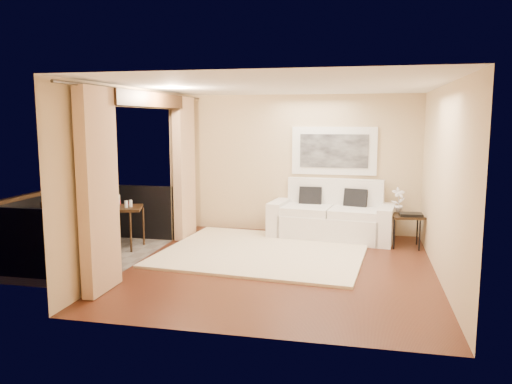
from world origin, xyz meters
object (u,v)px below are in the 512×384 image
(sofa, at_px, (332,217))
(ice_bucket, at_px, (116,200))
(bistro_table, at_px, (123,212))
(orchid, at_px, (398,200))
(side_table, at_px, (406,218))
(balcony_chair_far, at_px, (78,216))
(balcony_chair_near, at_px, (54,231))

(sofa, relative_size, ice_bucket, 11.86)
(bistro_table, bearing_deg, orchid, 15.30)
(orchid, xyz_separation_m, bistro_table, (-4.67, -1.28, -0.16))
(sofa, distance_m, side_table, 1.40)
(orchid, bearing_deg, balcony_chair_far, -161.19)
(balcony_chair_near, distance_m, ice_bucket, 1.46)
(orchid, height_order, ice_bucket, orchid)
(sofa, xyz_separation_m, side_table, (1.32, -0.45, 0.13))
(ice_bucket, bearing_deg, bistro_table, -25.48)
(bistro_table, distance_m, balcony_chair_far, 0.76)
(balcony_chair_near, bearing_deg, side_table, 14.22)
(orchid, distance_m, balcony_chair_far, 5.53)
(balcony_chair_far, relative_size, balcony_chair_near, 1.10)
(orchid, bearing_deg, balcony_chair_near, -153.03)
(sofa, distance_m, ice_bucket, 3.97)
(side_table, bearing_deg, ice_bucket, -168.47)
(ice_bucket, bearing_deg, balcony_chair_near, -101.11)
(sofa, xyz_separation_m, orchid, (1.18, -0.27, 0.41))
(balcony_chair_far, bearing_deg, bistro_table, -150.37)
(bistro_table, xyz_separation_m, balcony_chair_far, (-0.56, -0.51, -0.00))
(bistro_table, xyz_separation_m, balcony_chair_near, (-0.45, -1.33, -0.07))
(side_table, relative_size, balcony_chair_far, 0.56)
(bistro_table, bearing_deg, side_table, 12.89)
(side_table, distance_m, balcony_chair_near, 5.79)
(ice_bucket, bearing_deg, balcony_chair_far, -123.52)
(orchid, xyz_separation_m, balcony_chair_near, (-5.12, -2.60, -0.22))
(orchid, distance_m, balcony_chair_near, 5.75)
(orchid, distance_m, bistro_table, 4.84)
(side_table, bearing_deg, orchid, 127.38)
(bistro_table, height_order, balcony_chair_near, balcony_chair_near)
(orchid, bearing_deg, sofa, 167.20)
(sofa, height_order, ice_bucket, sofa)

